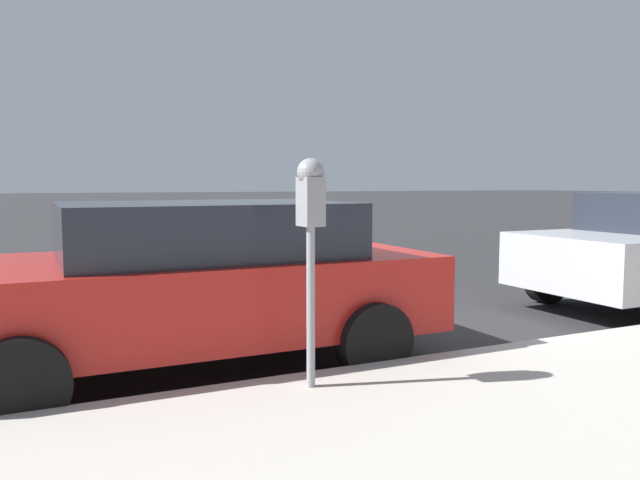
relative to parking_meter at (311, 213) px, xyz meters
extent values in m
plane|color=#2B2B2D|center=(2.54, -0.81, -1.40)|extent=(220.00, 220.00, 0.00)
cylinder|color=gray|center=(0.00, 0.00, -0.66)|extent=(0.06, 0.06, 1.14)
cube|color=gray|center=(0.00, 0.00, 0.08)|extent=(0.20, 0.14, 0.34)
sphere|color=gray|center=(0.00, 0.00, 0.28)|extent=(0.19, 0.19, 0.19)
cube|color=#19389E|center=(0.11, 0.00, 0.04)|extent=(0.01, 0.11, 0.12)
cube|color=black|center=(0.11, 0.00, 0.16)|extent=(0.01, 0.10, 0.08)
cube|color=#B21E19|center=(1.39, 0.55, -0.76)|extent=(1.93, 4.26, 0.66)
cube|color=#232833|center=(1.39, 0.38, -0.19)|extent=(1.69, 2.39, 0.47)
cylinder|color=black|center=(0.43, 1.86, -1.08)|extent=(0.22, 0.64, 0.64)
cylinder|color=black|center=(2.34, 1.87, -1.08)|extent=(0.22, 0.64, 0.64)
cylinder|color=black|center=(0.44, -0.77, -1.08)|extent=(0.22, 0.64, 0.64)
cylinder|color=black|center=(2.35, -0.77, -1.08)|extent=(0.22, 0.64, 0.64)
cylinder|color=black|center=(2.31, -4.57, -1.08)|extent=(0.22, 0.64, 0.64)
camera|label=1|loc=(-3.93, 1.78, 0.20)|focal=35.00mm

